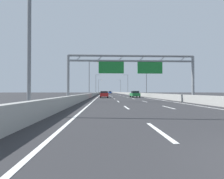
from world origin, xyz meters
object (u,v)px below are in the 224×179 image
Objects in this scene: streetlamp_left_near at (34,16)px; orange_car at (104,92)px; streetlamp_left_mid at (90,76)px; streetlamp_right_mid at (145,77)px; streetlamp_left_distant at (99,86)px; green_car at (135,94)px; streetlamp_left_far at (96,83)px; streetlamp_right_far at (127,83)px; sign_gantry at (131,66)px; streetlamp_right_distant at (120,86)px; red_car at (104,94)px; silver_car at (105,93)px; blue_car at (110,92)px.

orange_car is at bearing 88.03° from streetlamp_left_near.
streetlamp_left_mid is 14.93m from streetlamp_right_mid.
streetlamp_right_mid is 77.72m from streetlamp_left_distant.
green_car is at bearing -121.92° from streetlamp_right_mid.
streetlamp_left_near is 106.48m from orange_car.
orange_car is at bearing 99.39° from streetlamp_right_mid.
streetlamp_left_far and streetlamp_right_far have the same top height.
sign_gantry is 1.83× the size of streetlamp_right_distant.
streetlamp_left_near is 2.18× the size of orange_car.
streetlamp_left_far is (-14.93, 38.14, 0.00)m from streetlamp_right_mid.
streetlamp_right_distant is at bearing 82.55° from red_car.
streetlamp_left_distant is at bearing 90.00° from streetlamp_left_near.
sign_gantry is at bearing 62.53° from streetlamp_left_near.
orange_car is (3.65, -8.10, -4.66)m from streetlamp_left_distant.
orange_car is at bearing 90.52° from silver_car.
streetlamp_right_mid is 2.03× the size of blue_car.
streetlamp_left_far is 14.93m from streetlamp_right_far.
sign_gantry reaches higher than red_car.
green_car is 74.97m from orange_car.
streetlamp_left_far is 23.50m from blue_car.
sign_gantry is 3.71× the size of blue_car.
streetlamp_left_mid reaches higher than silver_car.
streetlamp_left_near is 1.00× the size of streetlamp_left_distant.
silver_car is at bearing -66.21° from streetlamp_left_far.
streetlamp_right_far is (7.49, 61.96, 0.55)m from sign_gantry.
streetlamp_left_distant is at bearing 92.54° from red_car.
streetlamp_left_near reaches higher than red_car.
sign_gantry is at bearing -101.32° from green_car.
orange_car is (-11.28, 68.18, -4.66)m from streetlamp_right_mid.
streetlamp_left_mid is 1.00× the size of streetlamp_right_distant.
green_car is (-4.01, -6.44, -4.63)m from streetlamp_right_mid.
streetlamp_right_distant is 2.12× the size of red_car.
streetlamp_left_mid reaches higher than green_car.
sign_gantry is 53.14m from silver_car.
blue_car is at bearing 90.15° from sign_gantry.
streetlamp_left_near is at bearing -97.44° from streetlamp_right_distant.
streetlamp_left_far reaches higher than sign_gantry.
silver_car is (-10.92, -9.09, -4.64)m from streetlamp_right_far.
green_car is at bearing 78.68° from sign_gantry.
streetlamp_left_far is 1.00× the size of streetlamp_left_distant.
streetlamp_right_distant is at bearing 0.00° from streetlamp_left_distant.
streetlamp_left_near is at bearing -90.00° from streetlamp_left_distant.
streetlamp_left_near is 1.00× the size of streetlamp_right_far.
streetlamp_left_distant is (-14.93, 76.28, 0.00)m from streetlamp_right_mid.
streetlamp_left_near and streetlamp_right_far have the same top height.
streetlamp_right_far is at bearing -68.62° from streetlamp_left_distant.
sign_gantry is at bearing -89.85° from blue_car.
silver_car is at bearing -85.15° from streetlamp_left_distant.
streetlamp_left_near is 1.00× the size of streetlamp_left_far.
streetlamp_left_mid and streetlamp_left_far have the same top height.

